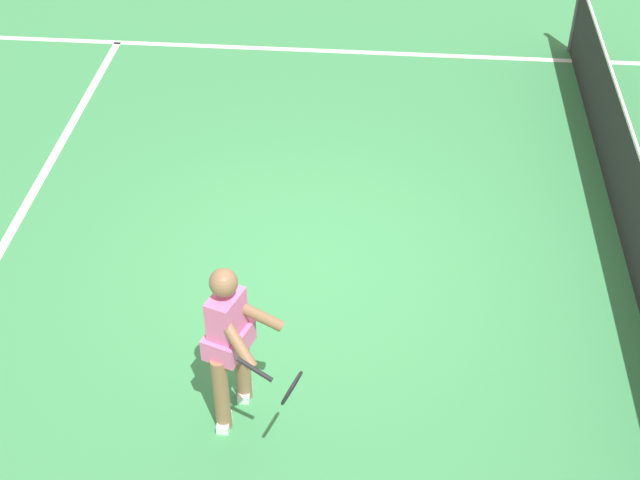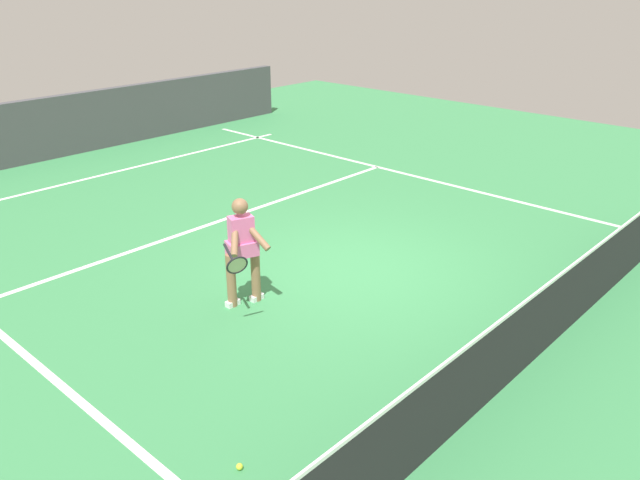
% 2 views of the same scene
% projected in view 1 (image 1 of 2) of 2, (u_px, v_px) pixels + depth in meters
% --- Properties ---
extents(ground_plane, '(25.69, 25.69, 0.00)m').
position_uv_depth(ground_plane, '(310.00, 266.00, 9.13)').
color(ground_plane, '#38844C').
extents(service_line_marking, '(9.20, 0.10, 0.01)m').
position_uv_depth(service_line_marking, '(2.00, 248.00, 9.34)').
color(service_line_marking, white).
rests_on(service_line_marking, ground).
extents(sideline_left_marking, '(0.10, 17.76, 0.01)m').
position_uv_depth(sideline_left_marking, '(342.00, 51.00, 12.69)').
color(sideline_left_marking, white).
rests_on(sideline_left_marking, ground).
extents(tennis_player, '(0.99, 0.87, 1.55)m').
position_uv_depth(tennis_player, '(231.00, 341.00, 7.13)').
color(tennis_player, '#8C6647').
rests_on(tennis_player, ground).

